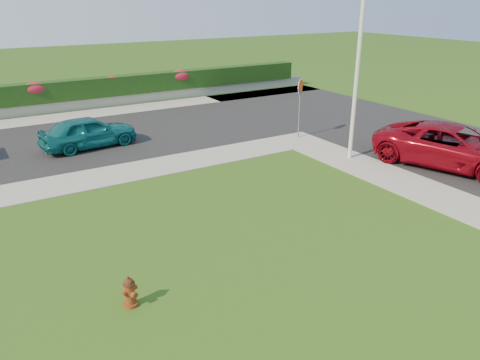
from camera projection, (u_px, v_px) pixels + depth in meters
ground at (298, 285)px, 10.52m from camera, size 120.00×120.00×0.00m
street_right at (467, 152)px, 19.49m from camera, size 8.00×32.00×0.04m
curb_corner at (298, 140)px, 21.05m from camera, size 2.00×2.00×0.04m
sidewalk_beyond at (65, 117)px, 25.14m from camera, size 34.00×2.00×0.04m
retaining_wall at (59, 107)px, 26.23m from camera, size 34.00×0.40×0.60m
hedge at (56, 91)px, 26.00m from camera, size 32.00×0.90×1.10m
fire_hydrant at (130, 292)px, 9.71m from camera, size 0.37×0.35×0.71m
suv_red at (453, 146)px, 17.52m from camera, size 4.32×6.18×1.57m
sedan_teal at (88, 132)px, 19.80m from camera, size 4.13×2.03×1.35m
utility_pole at (357, 76)px, 17.56m from camera, size 0.16×0.16×6.56m
stop_sign at (300, 94)px, 20.78m from camera, size 0.61×0.44×2.70m
flower_clump_d at (35, 88)px, 25.29m from camera, size 1.40×0.90×0.70m
flower_clump_e at (112, 80)px, 27.32m from camera, size 1.01×0.65×0.51m
flower_clump_f at (180, 76)px, 29.44m from camera, size 1.46×0.94×0.73m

